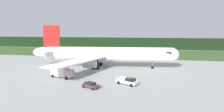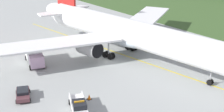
{
  "view_description": "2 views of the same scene",
  "coord_description": "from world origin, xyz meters",
  "px_view_note": "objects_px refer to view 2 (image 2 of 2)",
  "views": [
    {
      "loc": [
        15.69,
        -57.12,
        13.37
      ],
      "look_at": [
        3.46,
        3.72,
        4.42
      ],
      "focal_mm": 28.99,
      "sensor_mm": 36.0,
      "label": 1
    },
    {
      "loc": [
        43.35,
        -34.48,
        22.77
      ],
      "look_at": [
        6.76,
        -4.84,
        4.46
      ],
      "focal_mm": 51.98,
      "sensor_mm": 36.0,
      "label": 2
    }
  ],
  "objects_px": {
    "catering_truck": "(34,54)",
    "ops_pickup_truck": "(79,105)",
    "apron_cone": "(89,97)",
    "airliner": "(129,33)",
    "staff_car": "(23,94)"
  },
  "relations": [
    {
      "from": "ops_pickup_truck",
      "to": "catering_truck",
      "type": "height_order",
      "value": "catering_truck"
    },
    {
      "from": "ops_pickup_truck",
      "to": "staff_car",
      "type": "height_order",
      "value": "ops_pickup_truck"
    },
    {
      "from": "ops_pickup_truck",
      "to": "staff_car",
      "type": "relative_size",
      "value": 1.27
    },
    {
      "from": "catering_truck",
      "to": "ops_pickup_truck",
      "type": "bearing_deg",
      "value": -8.94
    },
    {
      "from": "airliner",
      "to": "ops_pickup_truck",
      "type": "distance_m",
      "value": 21.84
    },
    {
      "from": "ops_pickup_truck",
      "to": "apron_cone",
      "type": "relative_size",
      "value": 7.03
    },
    {
      "from": "catering_truck",
      "to": "staff_car",
      "type": "height_order",
      "value": "catering_truck"
    },
    {
      "from": "catering_truck",
      "to": "apron_cone",
      "type": "xyz_separation_m",
      "value": [
        17.21,
        0.0,
        -1.44
      ]
    },
    {
      "from": "airliner",
      "to": "staff_car",
      "type": "bearing_deg",
      "value": -83.72
    },
    {
      "from": "airliner",
      "to": "apron_cone",
      "type": "bearing_deg",
      "value": -60.41
    },
    {
      "from": "staff_car",
      "to": "apron_cone",
      "type": "xyz_separation_m",
      "value": [
        6.37,
        7.22,
        -0.3
      ]
    },
    {
      "from": "airliner",
      "to": "catering_truck",
      "type": "relative_size",
      "value": 7.35
    },
    {
      "from": "staff_car",
      "to": "apron_cone",
      "type": "relative_size",
      "value": 5.55
    },
    {
      "from": "staff_car",
      "to": "apron_cone",
      "type": "height_order",
      "value": "staff_car"
    },
    {
      "from": "ops_pickup_truck",
      "to": "catering_truck",
      "type": "xyz_separation_m",
      "value": [
        -19.01,
        2.99,
        0.94
      ]
    }
  ]
}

